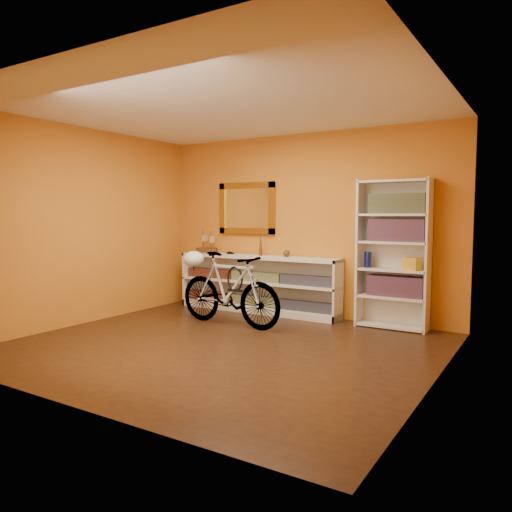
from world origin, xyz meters
The scene contains 24 objects.
floor centered at (0.00, 0.00, -0.01)m, with size 4.50×4.00×0.01m, color black.
ceiling centered at (0.00, 0.00, 2.60)m, with size 4.50×4.00×0.01m, color silver.
back_wall centered at (0.00, 2.00, 1.30)m, with size 4.50×0.01×2.60m, color #BF6C1C.
left_wall centered at (-2.25, 0.00, 1.30)m, with size 0.01×4.00×2.60m, color #BF6C1C.
right_wall centered at (2.25, 0.00, 1.30)m, with size 0.01×4.00×2.60m, color #BF6C1C.
gilt_mirror centered at (-0.95, 1.97, 1.55)m, with size 0.98×0.06×0.78m, color olive.
wall_socket centered at (0.90, 1.99, 0.25)m, with size 0.09×0.01×0.09m, color silver.
console_unit centered at (-0.67, 1.81, 0.42)m, with size 2.60×0.35×0.85m, color silver, non-canonical shape.
cd_row_lower centered at (-0.67, 1.79, 0.17)m, with size 2.50×0.13×0.14m, color black.
cd_row_upper centered at (-0.67, 1.79, 0.54)m, with size 2.50×0.13×0.14m, color navy.
model_ship centered at (-1.60, 1.81, 1.04)m, with size 0.33×0.12×0.39m, color #3C2310, non-canonical shape.
toy_car centered at (-1.15, 1.81, 0.85)m, with size 0.00×0.00×0.00m, color black.
bronze_ornament centered at (-0.61, 1.81, 1.02)m, with size 0.06×0.06×0.34m, color brown.
decorative_orb centered at (-0.18, 1.81, 0.90)m, with size 0.10×0.10×0.10m, color brown.
bookcase centered at (1.34, 1.84, 0.95)m, with size 0.90×0.30×1.90m, color silver, non-canonical shape.
book_row_a centered at (1.39, 1.84, 0.55)m, with size 0.70×0.22×0.26m, color maroon.
book_row_b centered at (1.39, 1.84, 1.25)m, with size 0.70×0.22×0.28m, color maroon.
book_row_c centered at (1.39, 1.84, 1.59)m, with size 0.70×0.22×0.25m, color #174052.
travel_mug centered at (1.02, 1.82, 0.87)m, with size 0.09×0.09×0.20m, color navy.
red_tin centered at (1.14, 1.87, 1.56)m, with size 0.14×0.14×0.18m, color maroon.
yellow_bag centered at (1.59, 1.80, 0.84)m, with size 0.20×0.13×0.16m, color gold.
bicycle centered at (-0.51, 0.86, 0.48)m, with size 1.64×0.42×0.96m, color silver.
helmet centered at (-1.13, 0.90, 0.85)m, with size 0.29×0.28×0.22m, color white.
u_lock centered at (-0.41, 0.85, 0.63)m, with size 0.24×0.24×0.03m, color black.
Camera 1 is at (3.09, -4.31, 1.45)m, focal length 34.13 mm.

